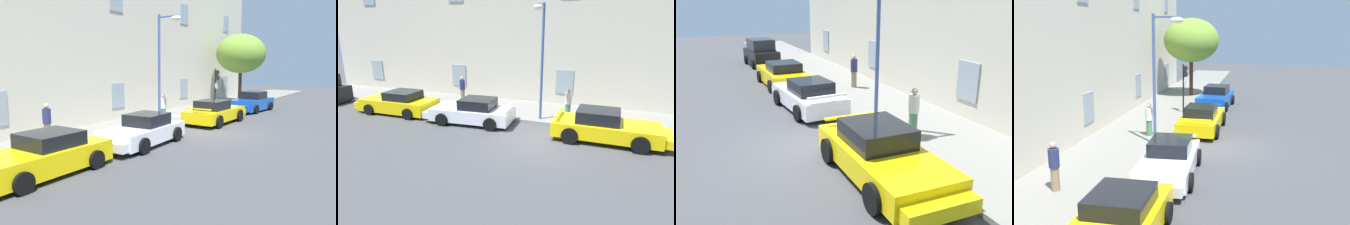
# 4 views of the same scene
# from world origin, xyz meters

# --- Properties ---
(ground_plane) EXTENTS (80.00, 80.00, 0.00)m
(ground_plane) POSITION_xyz_m (0.00, 0.00, 0.00)
(ground_plane) COLOR #444447
(sidewalk) EXTENTS (60.00, 4.15, 0.14)m
(sidewalk) POSITION_xyz_m (0.00, 4.51, 0.07)
(sidewalk) COLOR gray
(sidewalk) RESTS_ON ground
(sportscar_red_lead) EXTENTS (4.83, 2.30, 1.34)m
(sportscar_red_lead) POSITION_xyz_m (-9.08, 1.56, 0.58)
(sportscar_red_lead) COLOR yellow
(sportscar_red_lead) RESTS_ON ground
(sportscar_yellow_flank) EXTENTS (4.79, 2.36, 1.35)m
(sportscar_yellow_flank) POSITION_xyz_m (-4.08, 1.43, 0.59)
(sportscar_yellow_flank) COLOR white
(sportscar_yellow_flank) RESTS_ON ground
(sportscar_white_middle) EXTENTS (5.00, 2.21, 1.41)m
(sportscar_white_middle) POSITION_xyz_m (2.92, 1.33, 0.63)
(sportscar_white_middle) COLOR yellow
(sportscar_white_middle) RESTS_ON ground
(hatchback_parked) EXTENTS (3.88, 2.12, 1.90)m
(hatchback_parked) POSITION_xyz_m (-15.74, 1.69, 0.85)
(hatchback_parked) COLOR black
(hatchback_parked) RESTS_ON ground
(street_lamp) EXTENTS (0.44, 1.42, 5.94)m
(street_lamp) POSITION_xyz_m (-0.62, 2.55, 4.22)
(street_lamp) COLOR #3F5999
(street_lamp) RESTS_ON sidewalk
(pedestrian_admiring) EXTENTS (0.50, 0.50, 1.70)m
(pedestrian_admiring) POSITION_xyz_m (-6.42, 4.77, 1.01)
(pedestrian_admiring) COLOR #8C7259
(pedestrian_admiring) RESTS_ON sidewalk
(pedestrian_strolling) EXTENTS (0.51, 0.51, 1.64)m
(pedestrian_strolling) POSITION_xyz_m (0.73, 3.67, 0.97)
(pedestrian_strolling) COLOR #4C7F59
(pedestrian_strolling) RESTS_ON sidewalk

